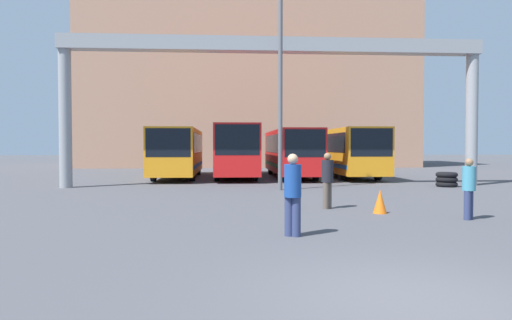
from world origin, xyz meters
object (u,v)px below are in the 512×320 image
(bus_slot_0, at_px, (178,150))
(pedestrian_far_center, at_px, (469,187))
(bus_slot_2, at_px, (291,150))
(pedestrian_mid_left, at_px, (293,193))
(pedestrian_near_right, at_px, (327,179))
(traffic_cone, at_px, (380,201))
(tire_stack, at_px, (447,179))
(lamp_post, at_px, (280,83))
(bus_slot_3, at_px, (347,150))
(bus_slot_1, at_px, (235,148))

(bus_slot_0, relative_size, pedestrian_far_center, 6.01)
(bus_slot_2, height_order, pedestrian_mid_left, bus_slot_2)
(pedestrian_near_right, distance_m, traffic_cone, 1.86)
(bus_slot_2, relative_size, pedestrian_mid_left, 5.78)
(tire_stack, bearing_deg, bus_slot_0, 152.42)
(lamp_post, bearing_deg, pedestrian_mid_left, -95.40)
(pedestrian_far_center, relative_size, lamp_post, 0.19)
(bus_slot_0, bearing_deg, bus_slot_3, -0.23)
(bus_slot_1, relative_size, pedestrian_near_right, 6.03)
(bus_slot_0, height_order, pedestrian_near_right, bus_slot_0)
(bus_slot_0, xyz_separation_m, bus_slot_1, (3.64, 0.38, 0.12))
(tire_stack, bearing_deg, pedestrian_far_center, -113.64)
(pedestrian_mid_left, bearing_deg, lamp_post, -66.51)
(bus_slot_3, relative_size, pedestrian_far_center, 5.95)
(bus_slot_2, distance_m, bus_slot_3, 3.66)
(traffic_cone, distance_m, lamp_post, 8.94)
(pedestrian_near_right, xyz_separation_m, tire_stack, (7.71, 7.47, -0.60))
(bus_slot_0, height_order, tire_stack, bus_slot_0)
(pedestrian_far_center, bearing_deg, bus_slot_1, -111.17)
(tire_stack, bearing_deg, lamp_post, -171.98)
(pedestrian_far_center, height_order, traffic_cone, pedestrian_far_center)
(bus_slot_0, distance_m, traffic_cone, 17.70)
(bus_slot_3, height_order, pedestrian_mid_left, bus_slot_3)
(bus_slot_2, bearing_deg, bus_slot_1, 178.48)
(pedestrian_mid_left, bearing_deg, bus_slot_2, -69.23)
(bus_slot_0, height_order, traffic_cone, bus_slot_0)
(bus_slot_1, height_order, bus_slot_3, bus_slot_1)
(traffic_cone, bearing_deg, pedestrian_far_center, -32.71)
(pedestrian_mid_left, bearing_deg, pedestrian_far_center, -130.28)
(bus_slot_2, relative_size, pedestrian_far_center, 6.35)
(bus_slot_0, xyz_separation_m, tire_stack, (13.99, -7.31, -1.41))
(traffic_cone, bearing_deg, pedestrian_near_right, 140.07)
(pedestrian_far_center, bearing_deg, pedestrian_near_right, -75.79)
(bus_slot_2, height_order, pedestrian_far_center, bus_slot_2)
(pedestrian_far_center, height_order, pedestrian_near_right, pedestrian_near_right)
(bus_slot_2, xyz_separation_m, bus_slot_3, (3.64, -0.33, 0.04))
(bus_slot_1, relative_size, bus_slot_2, 1.02)
(bus_slot_0, relative_size, pedestrian_mid_left, 5.46)
(pedestrian_far_center, height_order, lamp_post, lamp_post)
(pedestrian_mid_left, height_order, traffic_cone, pedestrian_mid_left)
(bus_slot_1, distance_m, bus_slot_3, 7.29)
(bus_slot_1, bearing_deg, bus_slot_0, -173.98)
(pedestrian_far_center, bearing_deg, bus_slot_3, -134.25)
(bus_slot_2, bearing_deg, bus_slot_3, -5.20)
(bus_slot_1, bearing_deg, bus_slot_2, -1.52)
(traffic_cone, height_order, lamp_post, lamp_post)
(bus_slot_2, xyz_separation_m, pedestrian_far_center, (2.38, -17.50, -0.85))
(pedestrian_near_right, relative_size, tire_stack, 1.73)
(bus_slot_1, xyz_separation_m, pedestrian_near_right, (2.64, -15.17, -0.93))
(pedestrian_far_center, distance_m, lamp_post, 10.44)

